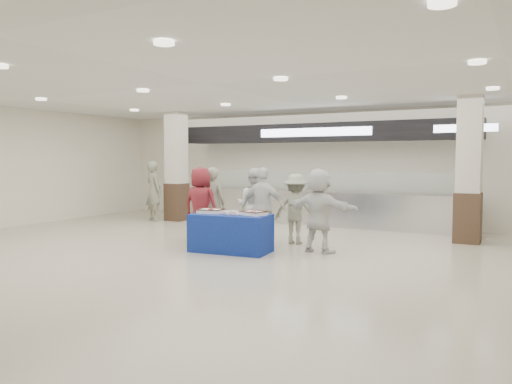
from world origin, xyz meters
The scene contains 15 objects.
ground centered at (0.00, 0.00, 0.00)m, with size 14.00×14.00×0.00m, color beige.
serving_line centered at (0.00, 5.40, 1.16)m, with size 8.70×0.85×2.80m.
column_left centered at (-4.00, 4.20, 1.53)m, with size 0.55×0.55×3.20m.
column_right centered at (4.00, 4.20, 1.53)m, with size 0.55×0.55×3.20m.
display_table centered at (0.03, 0.77, 0.38)m, with size 1.55×0.78×0.75m, color navy.
sheet_cake_left centered at (-0.43, 0.75, 0.80)m, with size 0.55×0.47×0.10m.
sheet_cake_right centered at (0.49, 0.87, 0.80)m, with size 0.52×0.45×0.09m.
cupcake_tray centered at (0.06, 0.78, 0.78)m, with size 0.39×0.30×0.06m.
civilian_maroon centered at (-1.16, 1.43, 0.83)m, with size 0.81×0.53×1.66m, color maroon.
soldier_a centered at (-1.19, 1.94, 0.82)m, with size 0.60×0.39×1.65m, color gray.
chef_tall centered at (-0.13, 2.00, 0.82)m, with size 0.79×0.62×1.63m, color white.
chef_short centered at (0.34, 1.56, 0.83)m, with size 0.98×0.41×1.67m, color white.
soldier_b centered at (0.76, 2.26, 0.76)m, with size 0.98×0.56×1.51m, color gray.
civilian_white centered at (1.57, 1.57, 0.83)m, with size 1.54×0.49×1.66m, color white.
soldier_bg centered at (-4.54, 3.80, 0.88)m, with size 0.64×0.42×1.77m, color gray.
Camera 1 is at (5.22, -7.53, 1.87)m, focal length 35.00 mm.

